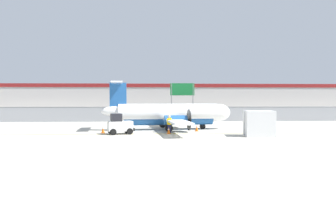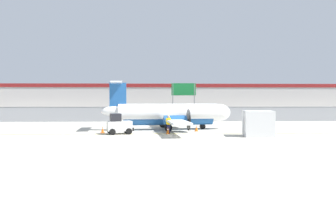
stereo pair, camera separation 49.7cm
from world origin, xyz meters
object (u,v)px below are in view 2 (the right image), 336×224
at_px(traffic_cone_near_left, 196,128).
at_px(traffic_cone_far_right, 103,130).
at_px(ground_crew_worker, 169,123).
at_px(highway_sign, 184,92).
at_px(parked_car_3, 221,113).
at_px(traffic_cone_far_left, 123,126).
at_px(traffic_cone_near_right, 168,130).
at_px(parked_car_0, 88,113).
at_px(parked_car_4, 258,112).
at_px(baggage_tug, 119,125).
at_px(parked_car_1, 136,111).
at_px(commuter_airplane, 171,114).
at_px(parked_car_2, 166,112).
at_px(cargo_container, 258,124).

bearing_deg(traffic_cone_near_left, traffic_cone_far_right, -172.27).
bearing_deg(ground_crew_worker, highway_sign, 132.21).
bearing_deg(parked_car_3, traffic_cone_far_left, 47.64).
bearing_deg(traffic_cone_near_right, parked_car_0, 117.26).
bearing_deg(ground_crew_worker, parked_car_4, 108.16).
bearing_deg(highway_sign, traffic_cone_far_right, -117.72).
xyz_separation_m(baggage_tug, parked_car_1, (-0.25, 30.00, 0.04)).
distance_m(traffic_cone_near_left, parked_car_4, 25.84).
distance_m(commuter_airplane, ground_crew_worker, 4.00).
distance_m(commuter_airplane, parked_car_1, 26.43).
xyz_separation_m(parked_car_1, parked_car_4, (20.75, -5.42, 0.00)).
xyz_separation_m(traffic_cone_far_right, parked_car_0, (-5.89, 22.25, 0.58)).
height_order(commuter_airplane, baggage_tug, commuter_airplane).
bearing_deg(traffic_cone_near_right, commuter_airplane, 84.04).
height_order(traffic_cone_near_left, highway_sign, highway_sign).
height_order(commuter_airplane, parked_car_4, commuter_airplane).
bearing_deg(parked_car_2, parked_car_3, 137.93).
xyz_separation_m(baggage_tug, parked_car_2, (5.19, 28.51, 0.04)).
distance_m(baggage_tug, parked_car_4, 32.01).
height_order(traffic_cone_far_right, parked_car_2, parked_car_2).
xyz_separation_m(commuter_airplane, parked_car_4, (15.59, 20.49, -0.71)).
relative_size(parked_car_1, parked_car_2, 1.00).
bearing_deg(traffic_cone_near_left, cargo_container, -43.91).
distance_m(baggage_tug, parked_car_3, 25.86).
distance_m(parked_car_0, parked_car_3, 21.36).
bearing_deg(traffic_cone_near_right, highway_sign, 80.78).
bearing_deg(parked_car_4, parked_car_2, 166.82).
distance_m(ground_crew_worker, cargo_container, 7.97).
bearing_deg(parked_car_1, parked_car_3, 154.93).
height_order(parked_car_2, parked_car_3, same).
xyz_separation_m(cargo_container, traffic_cone_near_left, (-4.74, 4.56, -0.79)).
height_order(traffic_cone_far_right, parked_car_3, parked_car_3).
xyz_separation_m(ground_crew_worker, parked_car_3, (9.23, 21.72, -0.06)).
bearing_deg(parked_car_4, cargo_container, -106.13).
bearing_deg(traffic_cone_far_right, parked_car_1, 87.22).
bearing_deg(traffic_cone_far_left, baggage_tug, -87.76).
bearing_deg(parked_car_2, ground_crew_worker, 84.28).
height_order(cargo_container, parked_car_4, cargo_container).
bearing_deg(parked_car_2, parked_car_4, 161.23).
bearing_deg(traffic_cone_far_left, parked_car_1, 90.10).
height_order(traffic_cone_far_left, parked_car_2, parked_car_2).
height_order(traffic_cone_far_left, parked_car_0, parked_car_0).
bearing_deg(highway_sign, baggage_tug, -112.03).
xyz_separation_m(commuter_airplane, traffic_cone_near_right, (-0.43, -4.09, -1.29)).
relative_size(baggage_tug, highway_sign, 0.46).
bearing_deg(parked_car_3, baggage_tug, 55.52).
distance_m(commuter_airplane, parked_car_2, 24.42).
bearing_deg(baggage_tug, highway_sign, 50.33).
relative_size(commuter_airplane, highway_sign, 2.92).
bearing_deg(parked_car_3, cargo_container, 83.82).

